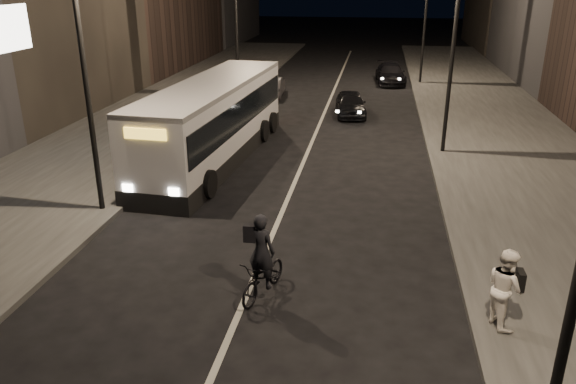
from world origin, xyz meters
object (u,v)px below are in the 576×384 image
at_px(streetlight_right_mid, 449,21).
at_px(car_near, 351,104).
at_px(cyclist_on_bicycle, 263,269).
at_px(streetlight_left_near, 89,38).
at_px(city_bus, 214,118).
at_px(car_mid, 272,87).
at_px(streetlight_left_far, 240,5).
at_px(streetlight_right_far, 422,1).
at_px(car_far, 390,74).
at_px(pedestrian_woman, 505,288).

height_order(streetlight_right_mid, car_near, streetlight_right_mid).
bearing_deg(cyclist_on_bicycle, car_near, 104.06).
height_order(streetlight_left_near, city_bus, streetlight_left_near).
height_order(car_near, car_mid, car_near).
bearing_deg(streetlight_left_far, streetlight_left_near, -90.00).
bearing_deg(streetlight_right_mid, car_near, 121.79).
xyz_separation_m(streetlight_right_mid, cyclist_on_bicycle, (-4.93, -12.04, -4.64)).
relative_size(streetlight_right_far, city_bus, 0.69).
height_order(streetlight_right_far, car_mid, streetlight_right_far).
height_order(streetlight_left_far, car_far, streetlight_left_far).
height_order(streetlight_right_mid, streetlight_right_far, same).
xyz_separation_m(cyclist_on_bicycle, pedestrian_woman, (5.20, -0.52, 0.31)).
bearing_deg(cyclist_on_bicycle, pedestrian_woman, 11.55).
distance_m(city_bus, car_near, 9.84).
relative_size(car_mid, car_far, 0.83).
distance_m(streetlight_left_far, car_near, 9.02).
height_order(city_bus, car_mid, city_bus).
xyz_separation_m(streetlight_right_far, car_mid, (-8.93, -5.51, -4.75)).
height_order(streetlight_left_near, car_near, streetlight_left_near).
xyz_separation_m(car_near, car_far, (2.19, 9.86, 0.01)).
bearing_deg(car_near, streetlight_left_near, -122.22).
height_order(streetlight_left_near, cyclist_on_bicycle, streetlight_left_near).
bearing_deg(streetlight_left_near, streetlight_right_far, 66.04).
bearing_deg(car_near, streetlight_right_far, 60.92).
relative_size(streetlight_right_mid, car_mid, 2.18).
bearing_deg(streetlight_left_near, streetlight_left_far, 90.00).
bearing_deg(streetlight_left_far, car_mid, 15.91).
xyz_separation_m(streetlight_left_far, car_far, (8.93, 6.19, -4.71)).
distance_m(streetlight_left_near, pedestrian_woman, 12.61).
relative_size(car_near, car_mid, 1.00).
height_order(streetlight_left_far, city_bus, streetlight_left_far).
relative_size(streetlight_left_near, cyclist_on_bicycle, 3.75).
xyz_separation_m(pedestrian_woman, car_far, (-2.00, 28.74, -0.38)).
bearing_deg(car_mid, pedestrian_woman, 107.05).
relative_size(streetlight_right_mid, car_near, 2.19).
xyz_separation_m(streetlight_left_near, pedestrian_woman, (10.93, -4.55, -4.33)).
xyz_separation_m(cyclist_on_bicycle, car_far, (3.20, 28.23, -0.07)).
relative_size(cyclist_on_bicycle, car_mid, 0.58).
xyz_separation_m(city_bus, cyclist_on_bicycle, (4.00, -9.96, -0.98)).
bearing_deg(streetlight_left_far, car_far, 34.71).
distance_m(streetlight_right_far, pedestrian_woman, 28.88).
distance_m(pedestrian_woman, car_near, 19.34).
xyz_separation_m(city_bus, car_mid, (0.00, 12.57, -1.09)).
bearing_deg(streetlight_right_far, city_bus, -116.29).
bearing_deg(car_mid, city_bus, 85.29).
bearing_deg(streetlight_left_far, streetlight_right_mid, -43.16).
bearing_deg(cyclist_on_bicycle, car_far, 100.75).
bearing_deg(car_mid, streetlight_left_far, 11.20).
distance_m(streetlight_right_mid, car_mid, 14.58).
relative_size(cyclist_on_bicycle, car_far, 0.49).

